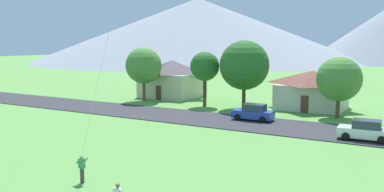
% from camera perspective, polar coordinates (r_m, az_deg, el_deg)
% --- Properties ---
extents(road_strip, '(160.00, 7.63, 0.08)m').
position_cam_1_polar(road_strip, '(40.18, 12.16, -4.21)').
color(road_strip, '#2D2D33').
rests_on(road_strip, ground).
extents(mountain_far_west_ridge, '(138.03, 138.03, 26.63)m').
position_cam_1_polar(mountain_far_west_ridge, '(176.37, 0.85, 9.27)').
color(mountain_far_west_ridge, '#8E939E').
rests_on(mountain_far_west_ridge, ground).
extents(house_leftmost, '(8.49, 7.86, 5.45)m').
position_cam_1_polar(house_leftmost, '(60.51, -2.77, 2.54)').
color(house_leftmost, beige).
rests_on(house_leftmost, ground).
extents(house_left_center, '(8.36, 7.23, 4.69)m').
position_cam_1_polar(house_left_center, '(51.75, 16.48, 0.95)').
color(house_left_center, beige).
rests_on(house_left_center, ground).
extents(tree_near_left, '(3.70, 3.70, 6.94)m').
position_cam_1_polar(tree_near_left, '(51.48, 1.81, 4.14)').
color(tree_near_left, '#4C3823').
rests_on(tree_near_left, ground).
extents(tree_left_of_center, '(4.96, 4.96, 7.43)m').
position_cam_1_polar(tree_left_of_center, '(56.21, -6.80, 4.27)').
color(tree_left_of_center, brown).
rests_on(tree_left_of_center, ground).
extents(tree_center, '(6.03, 6.03, 8.36)m').
position_cam_1_polar(tree_center, '(49.71, 7.35, 4.30)').
color(tree_center, '#4C3823').
rests_on(tree_center, ground).
extents(tree_near_right, '(4.78, 4.78, 6.61)m').
position_cam_1_polar(tree_near_right, '(46.05, 19.93, 2.24)').
color(tree_near_right, brown).
rests_on(tree_near_right, ground).
extents(parked_car_blue_west_end, '(4.25, 2.18, 1.68)m').
position_cam_1_polar(parked_car_blue_west_end, '(42.68, 8.60, -2.30)').
color(parked_car_blue_west_end, '#2847A8').
rests_on(parked_car_blue_west_end, road_strip).
extents(parked_car_white_mid_east, '(4.27, 2.21, 1.68)m').
position_cam_1_polar(parked_car_white_mid_east, '(36.65, 23.12, -4.47)').
color(parked_car_white_mid_east, white).
rests_on(parked_car_white_mid_east, road_strip).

